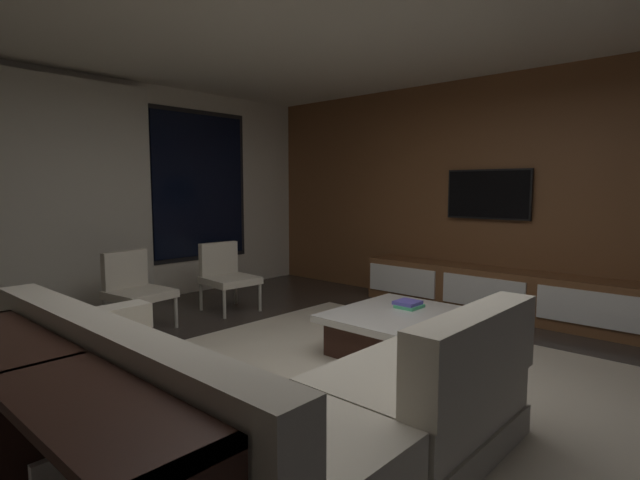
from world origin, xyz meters
name	(u,v)px	position (x,y,z in m)	size (l,w,h in m)	color
floor	(339,391)	(0.00, 0.00, 0.00)	(9.20, 9.20, 0.00)	#332B26
back_wall_with_window	(98,195)	(-0.06, 3.62, 1.34)	(6.60, 0.30, 2.70)	beige
media_wall	(513,194)	(3.06, 0.00, 1.35)	(0.12, 7.80, 2.70)	brown
area_rug	(380,380)	(0.35, -0.10, 0.01)	(3.20, 3.80, 0.01)	beige
sectional_couch	(243,407)	(-1.01, -0.19, 0.29)	(1.98, 2.50, 0.82)	#B1A997
coffee_table	(406,334)	(0.96, 0.06, 0.19)	(1.16, 1.16, 0.36)	#321C15
book_stack_on_coffee_table	(408,304)	(1.16, 0.17, 0.39)	(0.22, 0.22, 0.06)	#4EC184
accent_chair_near_window	(226,273)	(0.90, 2.49, 0.43)	(0.58, 0.60, 0.78)	#B2ADA0
accent_chair_by_curtain	(135,286)	(-0.19, 2.55, 0.43)	(0.60, 0.62, 0.78)	#B2ADA0
media_console	(495,293)	(2.77, 0.05, 0.25)	(0.46, 3.10, 0.52)	brown
mounted_tv	(488,194)	(2.95, 0.25, 1.35)	(0.05, 0.99, 0.57)	black
console_table_behind_couch	(42,441)	(-1.92, -0.06, 0.42)	(0.40, 2.10, 0.74)	#321C15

